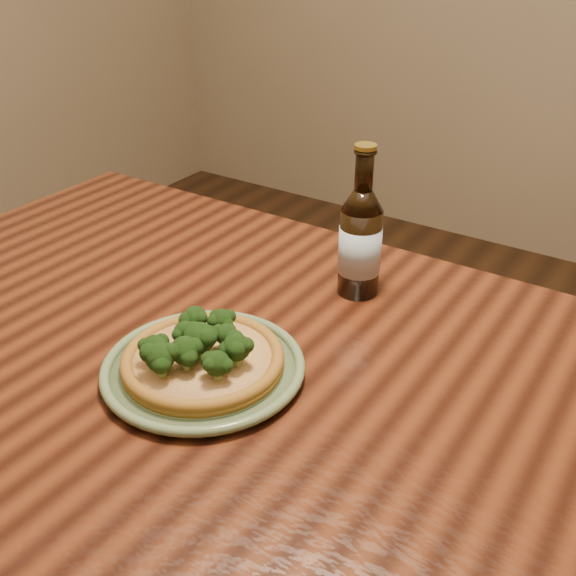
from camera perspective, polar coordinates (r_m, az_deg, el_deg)
The scene contains 4 objects.
table at distance 0.96m, azimuth -0.03°, elevation -12.58°, with size 1.60×0.90×0.75m.
plate at distance 0.92m, azimuth -7.16°, elevation -6.71°, with size 0.27×0.27×0.02m.
pizza at distance 0.90m, azimuth -7.32°, elevation -5.74°, with size 0.22×0.22×0.07m.
beer_bottle at distance 1.06m, azimuth 6.13°, elevation 3.99°, with size 0.07×0.07×0.25m.
Camera 1 is at (0.39, -0.49, 1.30)m, focal length 42.00 mm.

